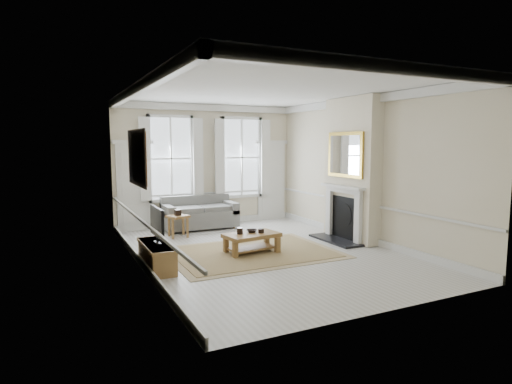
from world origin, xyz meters
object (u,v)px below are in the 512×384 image
side_table (178,220)px  coffee_table (252,237)px  tv_stand (157,256)px  sofa (199,215)px

side_table → coffee_table: 2.42m
side_table → tv_stand: 2.71m
side_table → coffee_table: side_table is taller
side_table → coffee_table: (0.97, -2.21, -0.09)m
sofa → side_table: 1.16m
coffee_table → tv_stand: (-2.07, -0.26, -0.11)m
sofa → side_table: (-0.82, -0.81, 0.07)m
coffee_table → tv_stand: bearing=179.1°
coffee_table → tv_stand: size_ratio=0.91×
sofa → tv_stand: size_ratio=1.47×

